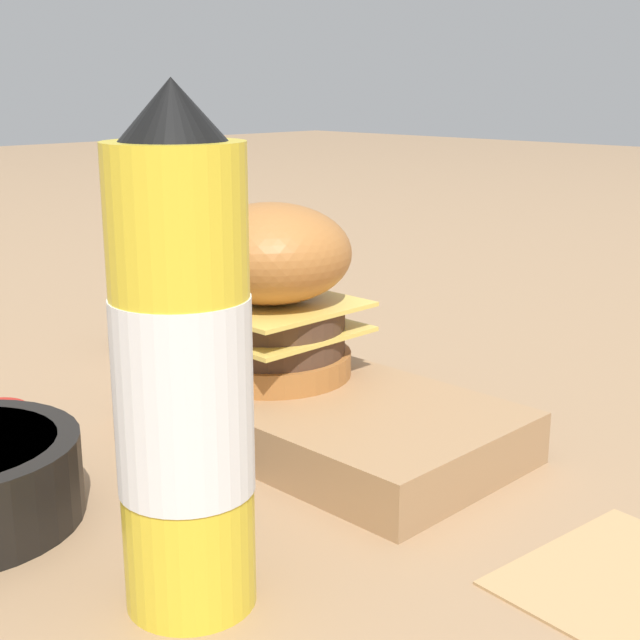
{
  "coord_description": "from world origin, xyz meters",
  "views": [
    {
      "loc": [
        0.38,
        -0.37,
        0.24
      ],
      "look_at": [
        -0.02,
        0.04,
        0.08
      ],
      "focal_mm": 50.0,
      "sensor_mm": 36.0,
      "label": 1
    }
  ],
  "objects_px": {
    "serving_board": "(320,415)",
    "ketchup_bottle": "(183,377)",
    "fries_basket": "(172,295)",
    "burger": "(271,289)"
  },
  "relations": [
    {
      "from": "burger",
      "to": "ketchup_bottle",
      "type": "bearing_deg",
      "value": -51.48
    },
    {
      "from": "serving_board",
      "to": "ketchup_bottle",
      "type": "height_order",
      "value": "ketchup_bottle"
    },
    {
      "from": "serving_board",
      "to": "fries_basket",
      "type": "distance_m",
      "value": 0.25
    },
    {
      "from": "ketchup_bottle",
      "to": "fries_basket",
      "type": "bearing_deg",
      "value": 144.97
    },
    {
      "from": "serving_board",
      "to": "burger",
      "type": "xyz_separation_m",
      "value": [
        -0.05,
        0.0,
        0.08
      ]
    },
    {
      "from": "serving_board",
      "to": "ketchup_bottle",
      "type": "distance_m",
      "value": 0.23
    },
    {
      "from": "serving_board",
      "to": "burger",
      "type": "distance_m",
      "value": 0.09
    },
    {
      "from": "serving_board",
      "to": "ketchup_bottle",
      "type": "bearing_deg",
      "value": -62.09
    },
    {
      "from": "serving_board",
      "to": "ketchup_bottle",
      "type": "xyz_separation_m",
      "value": [
        0.1,
        -0.18,
        0.09
      ]
    },
    {
      "from": "burger",
      "to": "ketchup_bottle",
      "type": "distance_m",
      "value": 0.24
    }
  ]
}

